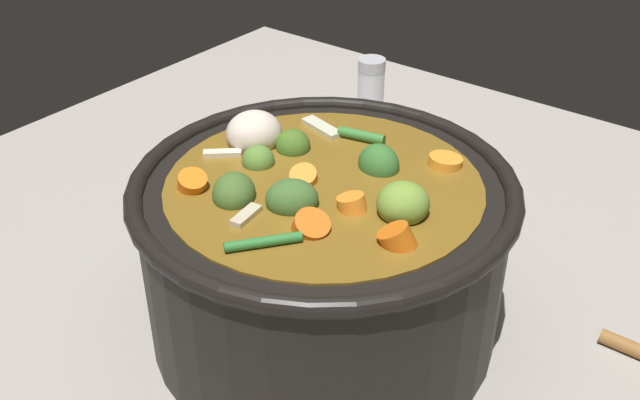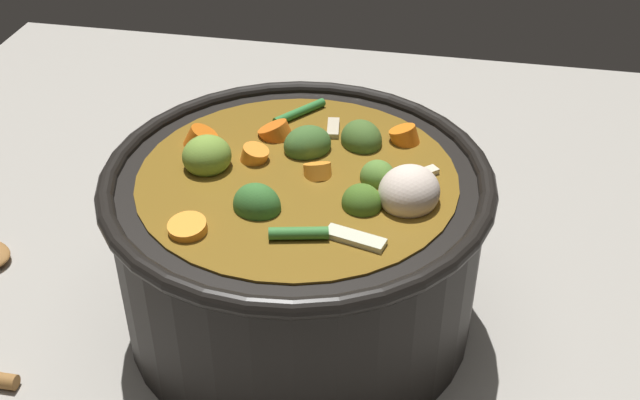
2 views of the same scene
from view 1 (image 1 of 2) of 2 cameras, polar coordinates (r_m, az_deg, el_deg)
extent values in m
plane|color=#9E998E|center=(0.69, 0.25, -9.24)|extent=(1.10, 1.10, 0.00)
cylinder|color=black|center=(0.64, 0.27, -4.41)|extent=(0.30, 0.30, 0.14)
torus|color=black|center=(0.60, 0.29, 1.12)|extent=(0.31, 0.31, 0.01)
cylinder|color=brown|center=(0.64, 0.27, -4.01)|extent=(0.25, 0.25, 0.14)
ellipsoid|color=#45672B|center=(0.58, -6.47, 0.49)|extent=(0.05, 0.05, 0.03)
ellipsoid|color=olive|center=(0.56, 6.43, -0.12)|extent=(0.05, 0.05, 0.03)
ellipsoid|color=#386F2F|center=(0.62, 4.42, 2.65)|extent=(0.04, 0.04, 0.04)
ellipsoid|color=#456C23|center=(0.65, -2.04, 4.08)|extent=(0.04, 0.04, 0.03)
ellipsoid|color=#5A8635|center=(0.63, -4.66, 2.95)|extent=(0.03, 0.03, 0.03)
ellipsoid|color=#40682E|center=(0.57, -1.95, -0.03)|extent=(0.05, 0.05, 0.03)
cylinder|color=orange|center=(0.57, 2.42, -0.45)|extent=(0.02, 0.02, 0.02)
cylinder|color=orange|center=(0.60, -1.21, 1.64)|extent=(0.03, 0.03, 0.02)
cylinder|color=orange|center=(0.55, -0.71, -2.06)|extent=(0.03, 0.04, 0.02)
cylinder|color=orange|center=(0.63, 9.37, 2.75)|extent=(0.04, 0.04, 0.01)
cylinder|color=orange|center=(0.53, 5.80, -2.99)|extent=(0.03, 0.04, 0.03)
cylinder|color=orange|center=(0.60, -9.57, 1.11)|extent=(0.03, 0.03, 0.02)
ellipsoid|color=beige|center=(0.66, -4.97, 5.01)|extent=(0.06, 0.06, 0.04)
cylinder|color=#3A7E36|center=(0.66, 3.12, 4.85)|extent=(0.02, 0.04, 0.01)
cylinder|color=#2F7935|center=(0.53, -4.28, -3.16)|extent=(0.05, 0.04, 0.01)
cube|color=beige|center=(0.56, -5.57, -1.18)|extent=(0.03, 0.01, 0.01)
cube|color=beige|center=(0.68, 0.13, 5.45)|extent=(0.02, 0.05, 0.01)
cube|color=beige|center=(0.64, -7.33, 3.48)|extent=(0.03, 0.03, 0.01)
cylinder|color=silver|center=(1.02, 3.82, 7.88)|extent=(0.04, 0.04, 0.07)
cylinder|color=#B7B7BC|center=(1.00, 3.91, 10.10)|extent=(0.04, 0.04, 0.02)
camera|label=2|loc=(1.01, 15.17, 33.82)|focal=44.85mm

